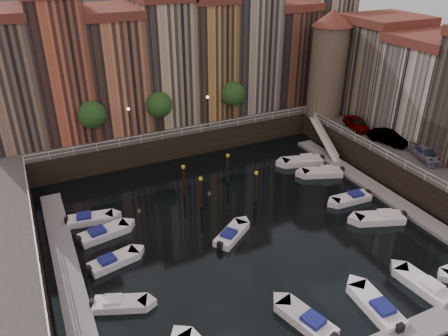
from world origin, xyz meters
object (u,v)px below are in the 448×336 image
car_a (357,124)px  car_b (388,138)px  boat_left_1 (119,304)px  boat_left_2 (113,261)px  corner_tower (328,63)px  mooring_pilings (217,182)px  gangway (325,137)px  car_c (426,155)px

car_a → car_b: car_a is taller
boat_left_1 → boat_left_2: boat_left_2 is taller
boat_left_2 → corner_tower: bearing=12.4°
mooring_pilings → car_b: bearing=-6.6°
mooring_pilings → boat_left_2: size_ratio=1.46×
gangway → corner_tower: bearing=57.2°
mooring_pilings → boat_left_1: (-13.27, -11.40, -1.33)m
gangway → boat_left_2: 31.59m
boat_left_2 → car_a: car_a is taller
boat_left_1 → car_b: car_b is taller
corner_tower → boat_left_1: size_ratio=3.26×
car_a → car_b: 5.09m
gangway → boat_left_2: gangway is taller
corner_tower → gangway: size_ratio=1.66×
boat_left_1 → car_a: car_a is taller
car_b → car_c: car_b is taller
boat_left_2 → car_b: (33.57, 3.97, 3.42)m
boat_left_1 → boat_left_2: 5.05m
corner_tower → boat_left_1: bearing=-148.7°
car_c → car_a: bearing=112.5°
boat_left_2 → car_c: car_c is taller
gangway → car_a: size_ratio=1.85×
mooring_pilings → car_a: bearing=7.4°
mooring_pilings → car_c: (21.58, -7.38, 2.01)m
boat_left_2 → car_a: (33.19, 9.05, 3.42)m
car_c → gangway: bearing=127.9°
corner_tower → boat_left_2: corner_tower is taller
boat_left_1 → car_b: bearing=36.3°
car_b → car_c: size_ratio=1.01×
corner_tower → gangway: corner_tower is taller
gangway → car_a: bearing=-25.0°
car_a → car_c: size_ratio=0.98×
gangway → mooring_pilings: gangway is taller
boat_left_2 → car_b: size_ratio=0.98×
boat_left_1 → gangway: bearing=48.9°
boat_left_2 → boat_left_1: bearing=-110.1°
boat_left_2 → car_a: bearing=2.7°
mooring_pilings → car_a: size_ratio=1.47×
corner_tower → gangway: 9.86m
gangway → mooring_pilings: (-17.08, -4.29, -0.27)m
corner_tower → mooring_pilings: corner_tower is taller
corner_tower → car_a: corner_tower is taller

